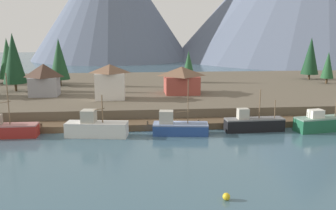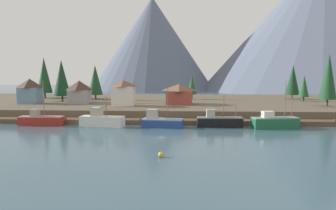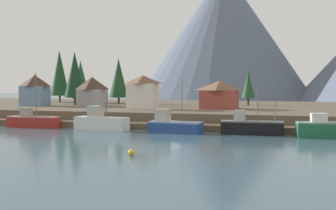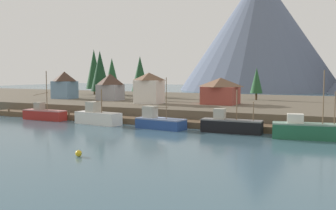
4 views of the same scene
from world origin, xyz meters
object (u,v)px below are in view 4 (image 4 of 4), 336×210
fishing_boat_white (97,117)px  conifer_centre (112,75)px  house_white (149,88)px  house_red (221,91)px  fishing_boat_blue (159,122)px  conifer_far_left (256,81)px  house_grey (110,87)px  conifer_near_left (140,74)px  fishing_boat_green (306,130)px  channel_buoy (79,153)px  fishing_boat_black (231,125)px  house_blue (65,85)px  conifer_near_right (100,71)px  fishing_boat_red (44,114)px  conifer_mid_left (94,69)px

fishing_boat_white → conifer_centre: size_ratio=0.84×
house_white → house_red: bearing=19.6°
fishing_boat_blue → conifer_far_left: size_ratio=1.08×
house_grey → conifer_near_left: bearing=87.5°
house_grey → conifer_far_left: bearing=27.7°
fishing_boat_green → channel_buoy: (-20.91, -22.29, -0.87)m
fishing_boat_white → house_white: size_ratio=1.40×
house_white → conifer_near_left: 22.33m
house_red → fishing_boat_black: bearing=-68.2°
house_blue → house_white: size_ratio=1.04×
house_grey → channel_buoy: bearing=-59.5°
fishing_boat_black → house_white: size_ratio=1.39×
conifer_near_right → channel_buoy: 61.04m
house_white → channel_buoy: house_white is taller
fishing_boat_blue → fishing_boat_black: 11.74m
fishing_boat_red → conifer_near_right: size_ratio=0.76×
house_blue → house_white: bearing=-10.1°
house_blue → conifer_near_right: 9.73m
conifer_far_left → fishing_boat_white: bearing=-117.0°
house_red → house_white: 15.15m
fishing_boat_white → channel_buoy: bearing=-49.8°
conifer_far_left → conifer_centre: bearing=175.0°
fishing_boat_blue → house_grey: 32.78m
channel_buoy → fishing_boat_red: bearing=139.3°
house_white → channel_buoy: 41.53m
fishing_boat_blue → house_grey: bearing=145.6°
fishing_boat_green → house_white: bearing=143.8°
conifer_near_left → fishing_boat_white: bearing=-71.9°
fishing_boat_green → conifer_near_left: bearing=133.4°
fishing_boat_red → channel_buoy: bearing=-41.0°
house_grey → conifer_mid_left: (-18.28, 18.28, 4.47)m
fishing_boat_red → conifer_near_right: 29.07m
fishing_boat_black → conifer_near_left: 49.81m
conifer_mid_left → conifer_centre: 5.74m
house_white → conifer_far_left: conifer_far_left is taller
conifer_near_right → conifer_mid_left: conifer_mid_left is taller
conifer_near_right → conifer_mid_left: (-10.83, 11.97, 0.69)m
house_blue → house_red: bearing=0.3°
conifer_centre → house_red: bearing=-26.2°
channel_buoy → house_blue: bearing=132.2°
channel_buoy → fishing_boat_black: bearing=66.5°
fishing_boat_white → conifer_centre: conifer_centre is taller
fishing_boat_red → house_grey: 21.32m
house_red → conifer_mid_left: bearing=158.5°
fishing_boat_black → house_grey: bearing=147.6°
house_grey → conifer_centre: conifer_centre is taller
conifer_near_right → fishing_boat_black: bearing=-32.1°
fishing_boat_white → conifer_far_left: conifer_far_left is taller
fishing_boat_red → fishing_boat_black: (37.07, -0.10, 0.04)m
house_grey → conifer_far_left: conifer_far_left is taller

